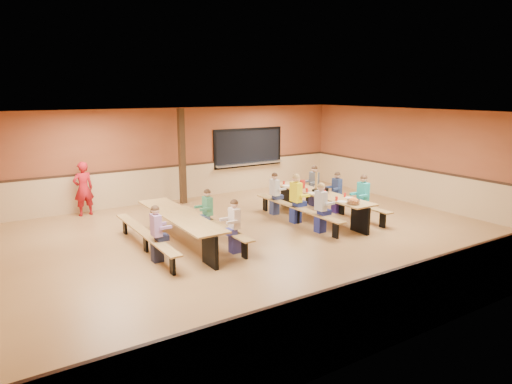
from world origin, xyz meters
TOP-DOWN VIEW (x-y plane):
  - ground at (0.00, 0.00)m, footprint 12.00×12.00m
  - room_envelope at (0.00, 0.00)m, footprint 12.04×10.04m
  - kitchen_pass_through at (2.60, 4.96)m, footprint 2.78×0.28m
  - structural_post at (-0.20, 4.40)m, footprint 0.18×0.18m
  - cafeteria_table_main at (2.30, 0.63)m, footprint 1.91×3.70m
  - cafeteria_table_second at (-1.93, 0.65)m, footprint 1.91×3.70m
  - seated_child_white_left at (1.48, -0.34)m, footprint 0.39×0.32m
  - seated_adult_yellow at (1.48, 0.69)m, footprint 0.43×0.35m
  - seated_child_grey_left at (1.48, 1.70)m, footprint 0.37×0.30m
  - seated_child_teal_right at (3.13, -0.18)m, footprint 0.40×0.33m
  - seated_child_navy_right at (3.13, 0.87)m, footprint 0.37×0.30m
  - seated_child_char_right at (3.13, 1.91)m, footprint 0.39×0.32m
  - seated_child_purple_sec at (-2.76, -0.07)m, footprint 0.37×0.30m
  - seated_child_green_sec at (-1.11, 0.84)m, footprint 0.36×0.29m
  - seated_child_tan_sec at (-1.11, -0.48)m, footprint 0.36×0.30m
  - standing_woman at (-3.21, 4.55)m, footprint 0.62×0.45m
  - punch_pitcher at (2.33, 1.49)m, footprint 0.16×0.16m
  - chip_bowl at (2.15, -0.80)m, footprint 0.32×0.32m
  - napkin_dispenser at (2.47, 0.62)m, footprint 0.10×0.14m
  - condiment_mustard at (2.15, 0.39)m, footprint 0.06×0.06m
  - condiment_ketchup at (2.10, 0.23)m, footprint 0.06×0.06m
  - table_paddle at (2.32, 0.85)m, footprint 0.16×0.16m
  - place_settings at (2.30, 0.63)m, footprint 0.65×3.30m

SIDE VIEW (x-z plane):
  - ground at x=0.00m, z-range 0.00..0.00m
  - cafeteria_table_main at x=2.30m, z-range 0.16..0.90m
  - cafeteria_table_second at x=-1.93m, z-range 0.16..0.90m
  - seated_child_green_sec at x=-1.11m, z-range 0.00..1.19m
  - seated_child_tan_sec at x=-1.11m, z-range 0.00..1.20m
  - seated_child_navy_right at x=3.13m, z-range 0.00..1.20m
  - seated_child_purple_sec at x=-2.76m, z-range 0.00..1.20m
  - seated_child_grey_left at x=1.48m, z-range 0.00..1.21m
  - seated_child_char_right at x=3.13m, z-range 0.00..1.25m
  - seated_child_white_left at x=1.48m, z-range 0.00..1.26m
  - seated_child_teal_right at x=3.13m, z-range 0.00..1.28m
  - seated_adult_yellow at x=1.48m, z-range 0.00..1.32m
  - room_envelope at x=0.00m, z-range -0.82..2.20m
  - standing_woman at x=-3.21m, z-range 0.00..1.57m
  - place_settings at x=2.30m, z-range 0.74..0.85m
  - napkin_dispenser at x=2.47m, z-range 0.74..0.87m
  - chip_bowl at x=2.15m, z-range 0.74..0.89m
  - condiment_mustard at x=2.15m, z-range 0.74..0.91m
  - condiment_ketchup at x=2.10m, z-range 0.74..0.91m
  - punch_pitcher at x=2.33m, z-range 0.74..0.96m
  - table_paddle at x=2.32m, z-range 0.60..1.16m
  - kitchen_pass_through at x=2.60m, z-range 0.80..2.18m
  - structural_post at x=-0.20m, z-range 0.00..3.00m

